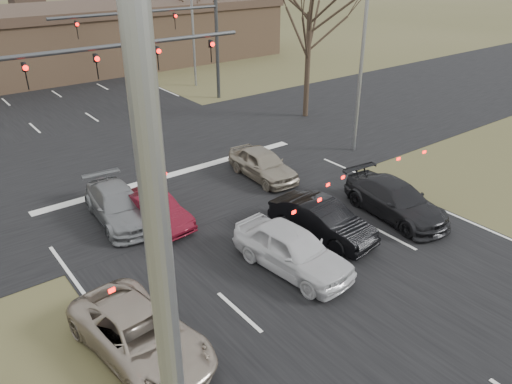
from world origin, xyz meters
The scene contains 14 objects.
ground centered at (0.00, 0.00, 0.00)m, with size 360.00×360.00×0.00m, color #464525.
road_cross centered at (0.00, 15.00, 0.01)m, with size 200.00×14.00×0.02m, color black.
building centered at (2.00, 38.00, 2.67)m, with size 42.40×10.40×5.30m.
mast_arm_near centered at (-5.23, 13.00, 5.07)m, with size 12.12×0.24×8.00m.
mast_arm_far centered at (6.18, 23.00, 5.02)m, with size 11.12×0.24×8.00m.
streetlight_right_near centered at (8.82, 10.00, 5.59)m, with size 2.34×0.25×10.00m.
streetlight_right_far centered at (9.32, 27.00, 5.59)m, with size 2.34×0.25×10.00m.
car_silver_suv centered at (-6.50, 3.22, 0.65)m, with size 2.16×4.69×1.30m, color #A49584.
car_white_sedan centered at (-0.77, 3.78, 0.76)m, with size 1.79×4.46×1.52m, color silver.
car_black_hatch centered at (1.48, 4.69, 0.69)m, with size 1.46×4.19×1.38m, color black.
car_charcoal_sedan centered at (4.95, 4.08, 0.69)m, with size 1.94×4.77×1.38m, color black.
car_grey_ahead centered at (-4.00, 10.40, 0.66)m, with size 1.85×4.54×1.32m, color gray.
car_red_ahead centered at (-3.00, 9.28, 0.61)m, with size 1.29×3.70×1.22m, color #510B17.
car_silver_ahead centered at (3.00, 10.19, 0.69)m, with size 1.63×4.06×1.38m, color gray.
Camera 1 is at (-10.17, -6.60, 9.74)m, focal length 35.00 mm.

